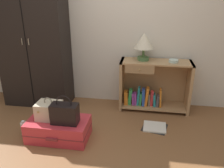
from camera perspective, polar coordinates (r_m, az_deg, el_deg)
ground_plane at (r=2.69m, az=-6.47°, el=-17.31°), size 9.00×9.00×0.00m
back_wall at (r=3.57m, az=-0.98°, el=15.63°), size 6.40×0.10×2.60m
wardrobe at (r=3.68m, az=-19.16°, el=10.71°), size 1.02×0.47×2.10m
bookshelf at (r=3.52m, az=9.96°, el=-0.61°), size 1.04×0.37×0.77m
table_lamp at (r=3.33m, az=8.01°, el=10.36°), size 0.29×0.29×0.40m
bowl at (r=3.37m, az=15.17°, el=5.60°), size 0.13×0.13×0.04m
suitcase_large at (r=2.94m, az=-13.20°, el=-10.91°), size 0.75×0.45×0.25m
train_case at (r=2.90m, az=-15.48°, el=-6.39°), size 0.29×0.25×0.28m
handbag at (r=2.74m, az=-11.77°, el=-7.22°), size 0.32×0.16×0.36m
bottle at (r=3.14m, az=-21.20°, el=-10.36°), size 0.07×0.07×0.20m
open_book_on_floor at (r=3.17m, az=10.63°, el=-10.56°), size 0.37×0.35×0.02m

